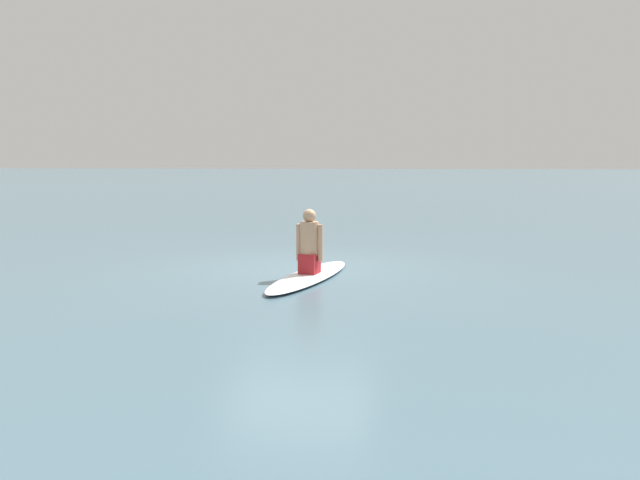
% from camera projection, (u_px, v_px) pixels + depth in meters
% --- Properties ---
extents(ground_plane, '(400.00, 400.00, 0.00)m').
position_uv_depth(ground_plane, '(299.00, 268.00, 11.19)').
color(ground_plane, slate).
extents(surfboard, '(0.95, 3.24, 0.09)m').
position_uv_depth(surfboard, '(310.00, 276.00, 10.16)').
color(surfboard, white).
rests_on(surfboard, ground).
extents(person_paddler, '(0.43, 0.35, 0.99)m').
position_uv_depth(person_paddler, '(309.00, 244.00, 10.11)').
color(person_paddler, '#A51E23').
rests_on(person_paddler, surfboard).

